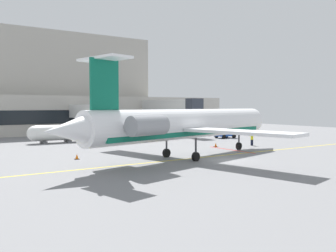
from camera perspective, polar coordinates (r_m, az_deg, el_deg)
ground at (r=35.75m, az=9.10°, el=-5.57°), size 120.00×120.00×0.11m
terminal_building at (r=77.38m, az=-16.63°, el=4.54°), size 74.89×15.07×20.46m
jet_bridge_west at (r=67.33m, az=0.36°, el=3.15°), size 2.40×18.50×6.70m
jet_bridge_east at (r=61.26m, az=-12.47°, el=2.19°), size 2.40×16.25×5.75m
regional_jet at (r=36.42m, az=2.80°, el=0.27°), size 31.14×24.70×9.31m
baggage_tug at (r=59.38m, az=-1.16°, el=-1.11°), size 4.37×2.39×1.97m
pushback_tractor at (r=60.92m, az=9.43°, el=-0.97°), size 3.23×2.17×2.17m
fuel_tank at (r=54.73m, az=-17.53°, el=-1.05°), size 8.10×2.36×2.61m
marshaller at (r=49.91m, az=13.30°, el=-1.99°), size 0.83×0.34×1.85m
safety_cone_alpha at (r=47.38m, az=7.66°, el=-3.04°), size 0.47×0.47×0.55m
safety_cone_bravo at (r=37.26m, az=-14.39°, el=-4.81°), size 0.47×0.47×0.55m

